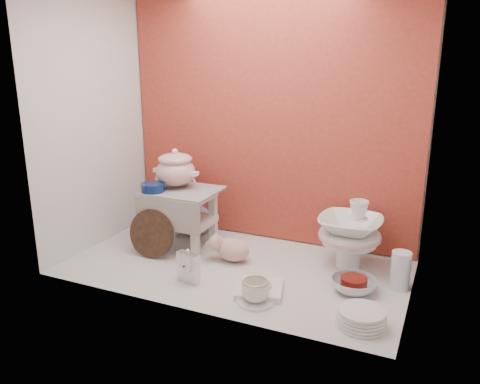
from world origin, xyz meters
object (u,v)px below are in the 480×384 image
Objects in this scene: step_stool at (184,218)px; mantel_clock at (188,266)px; dinner_plate_stack at (361,318)px; porcelain_tower at (350,233)px; gold_rim_teacup at (255,290)px; crystal_bowl at (354,285)px; floral_platter at (175,196)px; soup_tureen at (176,168)px; plush_pig at (233,249)px; blue_white_vase at (195,214)px.

mantel_clock is at bearing -57.49° from step_stool.
dinner_plate_stack is 0.62m from porcelain_tower.
crystal_bowl is at bearing 37.30° from gold_rim_teacup.
floral_platter reaches higher than dinner_plate_stack.
step_stool is 1.07m from crystal_bowl.
porcelain_tower is at bearing 4.48° from soup_tureen.
plush_pig is 1.14× the size of dinner_plate_stack.
blue_white_vase is (0.15, -0.02, -0.09)m from floral_platter.
gold_rim_teacup is 0.66m from porcelain_tower.
mantel_clock is at bearing 171.38° from gold_rim_teacup.
soup_tureen reaches higher than plush_pig.
crystal_bowl is 0.33m from porcelain_tower.
mantel_clock is 0.83× the size of dinner_plate_stack.
mantel_clock is at bearing -63.20° from blue_white_vase.
blue_white_vase is 1.38m from dinner_plate_stack.
soup_tureen is 0.72× the size of porcelain_tower.
mantel_clock is at bearing -102.36° from plush_pig.
plush_pig reaches higher than gold_rim_teacup.
gold_rim_teacup is at bearing -39.45° from floral_platter.
blue_white_vase is 1.02m from porcelain_tower.
step_stool is 3.14× the size of gold_rim_teacup.
step_stool is at bearing 171.68° from plush_pig.
blue_white_vase is at bearing 173.71° from porcelain_tower.
mantel_clock reaches higher than crystal_bowl.
floral_platter reaches higher than mantel_clock.
gold_rim_teacup is (0.65, -0.46, -0.11)m from step_stool.
porcelain_tower is at bearing 6.16° from step_stool.
blue_white_vase is 1.02× the size of plush_pig.
plush_pig is 1.88× the size of gold_rim_teacup.
floral_platter is 1.17m from porcelain_tower.
step_stool is 1.50× the size of soup_tureen.
plush_pig is (0.57, -0.33, -0.15)m from floral_platter.
gold_rim_teacup is 0.61× the size of dinner_plate_stack.
gold_rim_teacup is at bearing -35.91° from step_stool.
mantel_clock is at bearing -54.05° from floral_platter.
dinner_plate_stack is (0.48, 0.00, -0.03)m from gold_rim_teacup.
floral_platter reaches higher than gold_rim_teacup.
gold_rim_teacup is at bearing 3.32° from mantel_clock.
floral_platter is 3.37× the size of gold_rim_teacup.
crystal_bowl is (1.11, -0.20, -0.43)m from soup_tureen.
blue_white_vase is 1.41× the size of mantel_clock.
crystal_bowl is at bearing -19.47° from blue_white_vase.
floral_platter is 1.79× the size of plush_pig.
crystal_bowl is (-0.09, 0.29, -0.00)m from dinner_plate_stack.
gold_rim_teacup is at bearing -117.93° from porcelain_tower.
soup_tureen is 1.54× the size of mantel_clock.
porcelain_tower is (0.69, 0.52, 0.10)m from mantel_clock.
crystal_bowl is at bearing -9.50° from step_stool.
floral_platter is at bearing 137.88° from mantel_clock.
blue_white_vase reaches higher than dinner_plate_stack.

